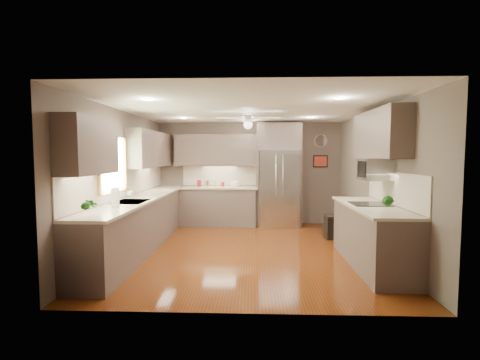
# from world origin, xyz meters

# --- Properties ---
(floor) EXTENTS (5.00, 5.00, 0.00)m
(floor) POSITION_xyz_m (0.00, 0.00, 0.00)
(floor) COLOR #4D220A
(floor) RESTS_ON ground
(ceiling) EXTENTS (5.00, 5.00, 0.00)m
(ceiling) POSITION_xyz_m (0.00, 0.00, 2.50)
(ceiling) COLOR white
(ceiling) RESTS_ON ground
(wall_back) EXTENTS (4.50, 0.00, 4.50)m
(wall_back) POSITION_xyz_m (0.00, 2.50, 1.25)
(wall_back) COLOR brown
(wall_back) RESTS_ON ground
(wall_front) EXTENTS (4.50, 0.00, 4.50)m
(wall_front) POSITION_xyz_m (0.00, -2.50, 1.25)
(wall_front) COLOR brown
(wall_front) RESTS_ON ground
(wall_left) EXTENTS (0.00, 5.00, 5.00)m
(wall_left) POSITION_xyz_m (-2.25, 0.00, 1.25)
(wall_left) COLOR brown
(wall_left) RESTS_ON ground
(wall_right) EXTENTS (0.00, 5.00, 5.00)m
(wall_right) POSITION_xyz_m (2.25, 0.00, 1.25)
(wall_right) COLOR brown
(wall_right) RESTS_ON ground
(canister_a) EXTENTS (0.13, 0.13, 0.16)m
(canister_a) POSITION_xyz_m (-1.21, 2.22, 1.02)
(canister_a) COLOR maroon
(canister_a) RESTS_ON back_run
(canister_b) EXTENTS (0.12, 0.12, 0.15)m
(canister_b) POSITION_xyz_m (-1.01, 2.23, 1.01)
(canister_b) COLOR silver
(canister_b) RESTS_ON back_run
(canister_c) EXTENTS (0.13, 0.13, 0.16)m
(canister_c) POSITION_xyz_m (-0.79, 2.18, 1.03)
(canister_c) COLOR beige
(canister_c) RESTS_ON back_run
(canister_d) EXTENTS (0.08, 0.08, 0.11)m
(canister_d) POSITION_xyz_m (-0.64, 2.23, 1.00)
(canister_d) COLOR maroon
(canister_d) RESTS_ON back_run
(soap_bottle) EXTENTS (0.09, 0.09, 0.18)m
(soap_bottle) POSITION_xyz_m (-2.06, -0.09, 1.03)
(soap_bottle) COLOR white
(soap_bottle) RESTS_ON left_run
(potted_plant_left) EXTENTS (0.17, 0.12, 0.32)m
(potted_plant_left) POSITION_xyz_m (-1.94, -1.97, 1.10)
(potted_plant_left) COLOR #1C5B1A
(potted_plant_left) RESTS_ON left_run
(potted_plant_right) EXTENTS (0.20, 0.18, 0.30)m
(potted_plant_right) POSITION_xyz_m (1.92, -1.43, 1.09)
(potted_plant_right) COLOR #1C5B1A
(potted_plant_right) RESTS_ON right_run
(bowl) EXTENTS (0.24, 0.24, 0.06)m
(bowl) POSITION_xyz_m (-0.34, 2.23, 0.97)
(bowl) COLOR beige
(bowl) RESTS_ON back_run
(left_run) EXTENTS (0.65, 4.70, 1.45)m
(left_run) POSITION_xyz_m (-1.95, 0.15, 0.48)
(left_run) COLOR brown
(left_run) RESTS_ON ground
(back_run) EXTENTS (1.85, 0.65, 1.45)m
(back_run) POSITION_xyz_m (-0.72, 2.20, 0.48)
(back_run) COLOR brown
(back_run) RESTS_ON ground
(uppers) EXTENTS (4.50, 4.70, 0.95)m
(uppers) POSITION_xyz_m (-0.74, 0.71, 1.87)
(uppers) COLOR brown
(uppers) RESTS_ON wall_left
(window) EXTENTS (0.05, 1.12, 0.92)m
(window) POSITION_xyz_m (-2.22, -0.50, 1.55)
(window) COLOR #BFF2B2
(window) RESTS_ON wall_left
(sink) EXTENTS (0.50, 0.70, 0.32)m
(sink) POSITION_xyz_m (-1.93, -0.50, 0.91)
(sink) COLOR silver
(sink) RESTS_ON left_run
(refrigerator) EXTENTS (1.06, 0.75, 2.45)m
(refrigerator) POSITION_xyz_m (0.70, 2.16, 1.19)
(refrigerator) COLOR silver
(refrigerator) RESTS_ON ground
(right_run) EXTENTS (0.70, 2.20, 1.45)m
(right_run) POSITION_xyz_m (1.93, -0.80, 0.48)
(right_run) COLOR brown
(right_run) RESTS_ON ground
(microwave) EXTENTS (0.43, 0.55, 0.34)m
(microwave) POSITION_xyz_m (2.03, -0.55, 1.48)
(microwave) COLOR silver
(microwave) RESTS_ON wall_right
(ceiling_fan) EXTENTS (1.18, 1.18, 0.32)m
(ceiling_fan) POSITION_xyz_m (-0.00, 0.30, 2.33)
(ceiling_fan) COLOR white
(ceiling_fan) RESTS_ON ceiling
(recessed_lights) EXTENTS (2.84, 3.14, 0.01)m
(recessed_lights) POSITION_xyz_m (-0.04, 0.40, 2.49)
(recessed_lights) COLOR white
(recessed_lights) RESTS_ON ceiling
(wall_clock) EXTENTS (0.30, 0.03, 0.30)m
(wall_clock) POSITION_xyz_m (1.75, 2.48, 2.05)
(wall_clock) COLOR white
(wall_clock) RESTS_ON wall_back
(framed_print) EXTENTS (0.36, 0.03, 0.30)m
(framed_print) POSITION_xyz_m (1.75, 2.48, 1.55)
(framed_print) COLOR black
(framed_print) RESTS_ON wall_back
(stool) EXTENTS (0.39, 0.39, 0.46)m
(stool) POSITION_xyz_m (1.77, 0.95, 0.24)
(stool) COLOR black
(stool) RESTS_ON ground
(paper_towel) EXTENTS (0.12, 0.12, 0.29)m
(paper_towel) POSITION_xyz_m (-1.95, -1.08, 1.08)
(paper_towel) COLOR white
(paper_towel) RESTS_ON left_run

